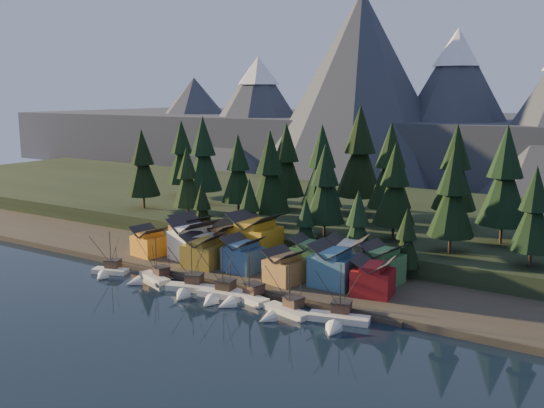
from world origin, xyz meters
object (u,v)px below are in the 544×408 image
Objects in this scene: boat_1 at (150,273)px; house_back_1 at (224,239)px; boat_2 at (189,282)px; house_front_1 at (193,238)px; house_front_0 at (149,240)px; house_back_0 at (190,232)px; boat_6 at (338,313)px; boat_0 at (108,265)px; boat_5 at (283,305)px; boat_3 at (219,288)px; boat_4 at (242,291)px.

house_back_1 is at bearing 94.66° from boat_1.
boat_2 is 1.07× the size of house_front_1.
house_back_0 is at bearing 66.39° from house_front_0.
boat_6 is 62.17m from house_front_0.
boat_5 reaches higher than boat_0.
boat_0 is at bearing 173.07° from boat_3.
boat_4 is (38.29, 1.72, 0.02)m from boat_0.
boat_0 is 49.47m from boat_5.
boat_6 is (48.56, -0.37, 0.22)m from boat_1.
boat_4 is at bearing 19.18° from boat_1.
boat_0 is 24.82m from boat_2.
house_back_1 reaches higher than house_front_0.
house_front_0 is at bearing -144.44° from house_back_1.
house_back_0 is at bearing 159.68° from boat_4.
house_front_1 reaches higher than boat_6.
boat_5 is (16.53, -1.03, -0.27)m from boat_3.
boat_2 is 0.99× the size of boat_4.
house_back_0 is 11.71m from house_back_1.
boat_0 is at bearing -112.46° from house_front_1.
boat_2 is (12.82, -1.33, 0.19)m from boat_1.
boat_3 reaches higher than house_back_0.
boat_6 is 1.53× the size of house_front_0.
boat_0 is 60.57m from boat_6.
boat_2 is (24.81, 0.41, -0.09)m from boat_0.
boat_4 reaches higher than boat_2.
house_back_0 is (-6.15, 21.84, 4.48)m from boat_1.
house_front_1 is at bearing 162.76° from boat_4.
house_back_1 is at bearing 8.76° from house_back_0.
boat_4 is at bearing -36.94° from house_back_1.
house_front_1 is at bearing 37.26° from boat_0.
house_front_1 is (-13.17, 17.25, 4.67)m from boat_2.
boat_5 is at bearing -27.50° from house_back_1.
house_back_0 reaches higher than boat_5.
boat_0 is 1.03× the size of boat_1.
boat_4 reaches higher than house_front_0.
house_back_1 is (5.89, 5.44, -0.66)m from house_front_1.
boat_1 is 1.09× the size of house_back_0.
boat_5 is 1.01× the size of house_front_1.
boat_3 is 27.63m from boat_6.
boat_6 is at bearing -2.78° from house_front_0.
house_front_1 is at bearing 109.29° from boat_2.
boat_6 is (27.62, 0.79, -0.12)m from boat_3.
house_front_0 is 11.20m from house_back_0.
boat_3 reaches higher than boat_2.
boat_5 is (11.18, -2.17, -0.23)m from boat_4.
house_back_0 reaches higher than boat_1.
boat_4 is 39.34m from house_back_0.
boat_6 is (60.55, 1.37, -0.06)m from boat_0.
boat_4 is 1.22× the size of house_back_0.
boat_3 reaches higher than house_back_1.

